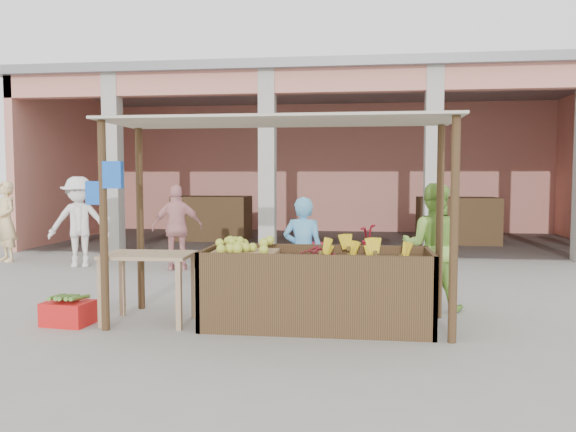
# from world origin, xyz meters

# --- Properties ---
(ground) EXTENTS (60.00, 60.00, 0.00)m
(ground) POSITION_xyz_m (0.00, 0.00, 0.00)
(ground) COLOR gray
(ground) RESTS_ON ground
(market_building) EXTENTS (14.40, 6.40, 4.20)m
(market_building) POSITION_xyz_m (0.05, 8.93, 2.70)
(market_building) COLOR tan
(market_building) RESTS_ON ground
(fruit_stall) EXTENTS (2.60, 0.95, 0.80)m
(fruit_stall) POSITION_xyz_m (0.50, 0.00, 0.40)
(fruit_stall) COLOR #4F351F
(fruit_stall) RESTS_ON ground
(stall_awning) EXTENTS (4.09, 1.35, 2.39)m
(stall_awning) POSITION_xyz_m (-0.01, 0.06, 1.98)
(stall_awning) COLOR #4F351F
(stall_awning) RESTS_ON ground
(banana_heap) EXTENTS (1.02, 0.56, 0.19)m
(banana_heap) POSITION_xyz_m (0.98, -0.02, 0.89)
(banana_heap) COLOR yellow
(banana_heap) RESTS_ON fruit_stall
(melon_tray) EXTENTS (0.75, 0.65, 0.20)m
(melon_tray) POSITION_xyz_m (-0.35, 0.02, 0.89)
(melon_tray) COLOR #A67D55
(melon_tray) RESTS_ON fruit_stall
(berry_heap) EXTENTS (0.46, 0.37, 0.15)m
(berry_heap) POSITION_xyz_m (0.49, 0.05, 0.87)
(berry_heap) COLOR maroon
(berry_heap) RESTS_ON fruit_stall
(side_table) EXTENTS (1.04, 0.71, 0.83)m
(side_table) POSITION_xyz_m (-1.49, -0.06, 0.69)
(side_table) COLOR tan
(side_table) RESTS_ON ground
(papaya_pile) EXTENTS (0.70, 0.40, 0.20)m
(papaya_pile) POSITION_xyz_m (-1.49, -0.06, 0.93)
(papaya_pile) COLOR #468E2E
(papaya_pile) RESTS_ON side_table
(red_crate) EXTENTS (0.57, 0.44, 0.28)m
(red_crate) POSITION_xyz_m (-2.39, -0.29, 0.14)
(red_crate) COLOR red
(red_crate) RESTS_ON ground
(plantain_bundle) EXTENTS (0.40, 0.28, 0.08)m
(plantain_bundle) POSITION_xyz_m (-2.39, -0.29, 0.31)
(plantain_bundle) COLOR #548630
(plantain_bundle) RESTS_ON red_crate
(produce_sacks) EXTENTS (0.74, 0.70, 0.57)m
(produce_sacks) POSITION_xyz_m (2.48, 5.26, 0.28)
(produce_sacks) COLOR maroon
(produce_sacks) RESTS_ON ground
(vendor_blue) EXTENTS (0.63, 0.49, 1.57)m
(vendor_blue) POSITION_xyz_m (0.25, 0.91, 0.78)
(vendor_blue) COLOR #61B4EF
(vendor_blue) RESTS_ON ground
(vendor_green) EXTENTS (0.92, 0.65, 1.74)m
(vendor_green) POSITION_xyz_m (1.93, 1.04, 0.87)
(vendor_green) COLOR #87BD45
(vendor_green) RESTS_ON ground
(motorcycle) EXTENTS (1.25, 2.15, 1.06)m
(motorcycle) POSITION_xyz_m (0.62, 2.02, 0.53)
(motorcycle) COLOR maroon
(motorcycle) RESTS_ON ground
(shopper_a) EXTENTS (1.34, 1.01, 1.87)m
(shopper_a) POSITION_xyz_m (-4.36, 3.77, 0.94)
(shopper_a) COLOR white
(shopper_a) RESTS_ON ground
(shopper_b) EXTENTS (1.09, 0.77, 1.69)m
(shopper_b) POSITION_xyz_m (-2.35, 3.62, 0.84)
(shopper_b) COLOR pink
(shopper_b) RESTS_ON ground
(shopper_e) EXTENTS (0.79, 0.75, 1.71)m
(shopper_e) POSITION_xyz_m (-6.17, 4.20, 0.85)
(shopper_e) COLOR #F3CC8C
(shopper_e) RESTS_ON ground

